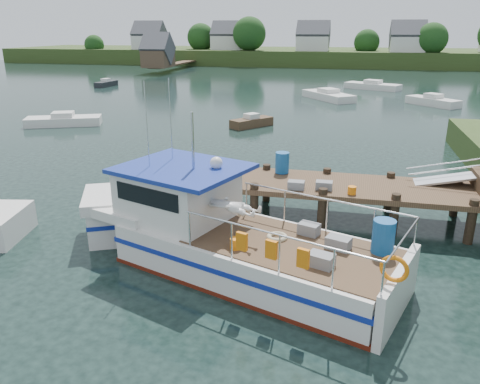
% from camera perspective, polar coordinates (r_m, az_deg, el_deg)
% --- Properties ---
extents(ground_plane, '(160.00, 160.00, 0.00)m').
position_cam_1_polar(ground_plane, '(18.85, 4.00, -2.49)').
color(ground_plane, black).
extents(far_shore, '(140.00, 42.55, 9.22)m').
position_cam_1_polar(far_shore, '(99.82, 12.06, 16.14)').
color(far_shore, '#31451C').
rests_on(far_shore, ground).
extents(dock, '(16.60, 3.00, 4.78)m').
position_cam_1_polar(dock, '(18.35, 24.69, 2.53)').
color(dock, '#4D3724').
rests_on(dock, ground).
extents(lobster_boat, '(11.38, 6.42, 5.58)m').
position_cam_1_polar(lobster_boat, '(14.49, -2.96, -5.07)').
color(lobster_boat, silver).
rests_on(lobster_boat, ground).
extents(moored_rowboat, '(2.99, 3.41, 0.99)m').
position_cam_1_polar(moored_rowboat, '(35.39, 1.43, 8.55)').
color(moored_rowboat, '#4D3724').
rests_on(moored_rowboat, ground).
extents(moored_far, '(6.85, 4.79, 1.11)m').
position_cam_1_polar(moored_far, '(60.04, 15.86, 12.35)').
color(moored_far, silver).
rests_on(moored_far, ground).
extents(moored_a, '(5.75, 3.87, 1.00)m').
position_cam_1_polar(moored_a, '(38.35, -20.70, 8.18)').
color(moored_a, silver).
rests_on(moored_a, ground).
extents(moored_b, '(4.83, 4.88, 1.13)m').
position_cam_1_polar(moored_b, '(48.95, 22.45, 10.20)').
color(moored_b, silver).
rests_on(moored_b, ground).
extents(moored_d, '(5.83, 6.68, 1.13)m').
position_cam_1_polar(moored_d, '(50.15, 10.69, 11.50)').
color(moored_d, silver).
rests_on(moored_d, ground).
extents(moored_e, '(1.54, 3.68, 0.99)m').
position_cam_1_polar(moored_e, '(63.06, -16.01, 12.60)').
color(moored_e, black).
rests_on(moored_e, ground).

